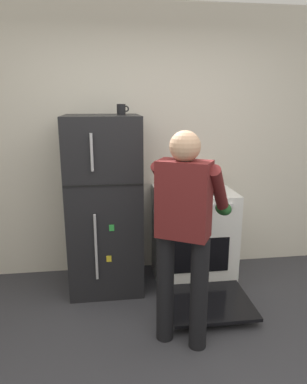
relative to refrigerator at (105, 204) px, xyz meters
The scene contains 7 objects.
kitchen_wall_back 0.75m from the refrigerator, 44.34° to the left, with size 6.00×0.10×2.70m, color silver.
refrigerator is the anchor object (origin of this frame).
stove_range 0.95m from the refrigerator, ahead, with size 0.76×1.24×0.94m.
person_cook 1.11m from the refrigerator, 58.91° to the right, with size 0.66×0.72×1.60m.
red_pot 0.74m from the refrigerator, ahead, with size 0.37×0.27×0.13m.
coffee_mug 0.90m from the refrigerator, 15.40° to the left, with size 0.11×0.08×0.10m.
pepper_mill 1.21m from the refrigerator, ahead, with size 0.05×0.05×0.18m, color brown.
Camera 1 is at (-0.35, -1.65, 1.78)m, focal length 32.63 mm.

